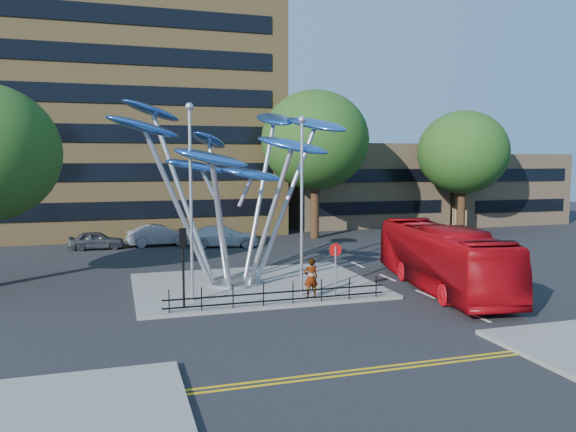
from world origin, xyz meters
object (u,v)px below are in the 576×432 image
object	(u,v)px
street_lamp_right	(302,190)
traffic_light_island	(183,251)
red_bus	(442,258)
parked_car_right	(223,236)
tree_right	(315,140)
street_lamp_left	(191,185)
pedestrian	(311,278)
tree_far	(463,152)
no_entry_sign_island	(335,260)
parked_car_mid	(160,235)
leaf_sculpture	(230,152)
parked_car_left	(97,240)

from	to	relation	value
street_lamp_right	traffic_light_island	world-z (taller)	street_lamp_right
red_bus	parked_car_right	bearing A→B (deg)	123.42
tree_right	street_lamp_left	xyz separation A→B (m)	(-12.50, -18.50, -2.68)
pedestrian	tree_far	bearing A→B (deg)	-134.76
no_entry_sign_island	parked_car_right	world-z (taller)	no_entry_sign_island
tree_far	parked_car_mid	distance (m)	27.34
street_lamp_left	parked_car_mid	xyz separation A→B (m)	(-0.10, 18.04, -4.56)
leaf_sculpture	parked_car_left	world-z (taller)	leaf_sculpture
red_bus	tree_right	bearing A→B (deg)	98.06
no_entry_sign_island	red_bus	distance (m)	5.77
street_lamp_right	parked_car_right	size ratio (longest dim) A/B	1.56
street_lamp_right	red_bus	bearing A→B (deg)	-2.57
tree_right	tree_far	bearing A→B (deg)	0.00
tree_far	parked_car_right	xyz separation A→B (m)	(-22.10, -2.20, -6.33)
parked_car_mid	parked_car_right	size ratio (longest dim) A/B	0.91
leaf_sculpture	traffic_light_island	xyz separation A→B (m)	(-2.93, -4.18, -4.26)
leaf_sculpture	street_lamp_left	xyz separation A→B (m)	(-2.43, -3.18, -1.52)
tree_far	no_entry_sign_island	xyz separation A→B (m)	(-20.00, -19.48, -5.29)
parked_car_left	pedestrian	bearing A→B (deg)	-150.33
tree_far	pedestrian	distance (m)	29.44
leaf_sculpture	parked_car_left	distance (m)	17.22
red_bus	pedestrian	xyz separation A→B (m)	(-6.98, -0.17, -0.54)
tree_right	street_lamp_right	xyz separation A→B (m)	(-7.50, -19.00, -2.94)
street_lamp_left	traffic_light_island	size ratio (longest dim) A/B	2.57
street_lamp_left	no_entry_sign_island	xyz separation A→B (m)	(6.50, -0.98, -3.54)
street_lamp_left	leaf_sculpture	bearing A→B (deg)	52.60
parked_car_left	tree_right	bearing A→B (deg)	-85.36
traffic_light_island	parked_car_left	size ratio (longest dim) A/B	0.88
street_lamp_left	pedestrian	distance (m)	6.88
traffic_light_island	parked_car_left	xyz separation A→B (m)	(-4.10, 18.62, -1.95)
leaf_sculpture	parked_car_right	bearing A→B (deg)	81.46
pedestrian	parked_car_mid	size ratio (longest dim) A/B	0.38
tree_right	traffic_light_island	bearing A→B (deg)	-123.69
street_lamp_right	no_entry_sign_island	size ratio (longest dim) A/B	3.39
tree_far	street_lamp_left	world-z (taller)	tree_far
tree_right	red_bus	world-z (taller)	tree_right
parked_car_mid	tree_right	bearing A→B (deg)	-93.38
parked_car_mid	red_bus	bearing A→B (deg)	-152.23
no_entry_sign_island	parked_car_mid	bearing A→B (deg)	109.13
parked_car_right	leaf_sculpture	bearing A→B (deg)	-179.40
parked_car_right	tree_right	bearing A→B (deg)	-65.67
traffic_light_island	no_entry_sign_island	world-z (taller)	traffic_light_island
red_bus	parked_car_right	size ratio (longest dim) A/B	2.17
pedestrian	parked_car_left	distance (m)	21.09
parked_car_mid	traffic_light_island	bearing A→B (deg)	173.32
parked_car_mid	tree_far	bearing A→B (deg)	-94.48
tree_right	pedestrian	bearing A→B (deg)	-110.29
no_entry_sign_island	tree_right	bearing A→B (deg)	72.88
street_lamp_left	pedestrian	world-z (taller)	street_lamp_left
street_lamp_right	tree_far	bearing A→B (deg)	41.47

